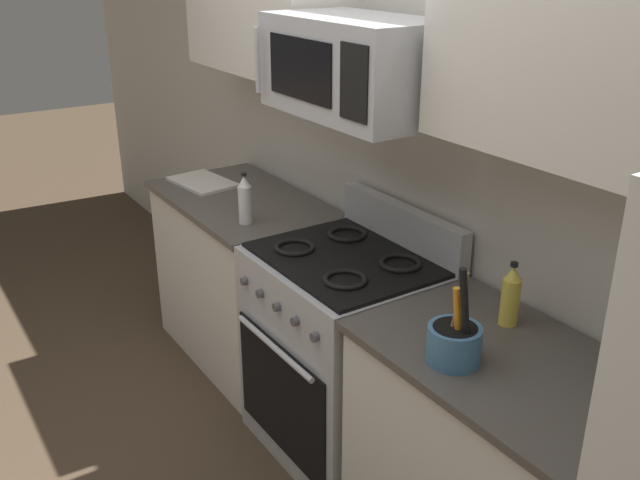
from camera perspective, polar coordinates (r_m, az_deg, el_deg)
wall_back at (r=2.97m, az=8.43°, el=6.95°), size 8.00×0.10×2.60m
counter_left at (r=3.78m, az=-6.10°, el=-3.07°), size 1.07×0.64×0.91m
range_oven at (r=3.08m, az=2.04°, el=-9.09°), size 0.76×0.68×1.09m
counter_right at (r=2.55m, az=14.14°, el=-17.98°), size 1.00×0.64×0.91m
microwave at (r=2.66m, az=2.91°, el=13.86°), size 0.74×0.44×0.35m
upper_cabinets_right at (r=2.10m, az=21.35°, el=15.46°), size 0.99×0.34×0.71m
utensil_crock at (r=2.21m, az=10.83°, el=-8.10°), size 0.17×0.17×0.34m
cutting_board at (r=3.86m, az=-9.49°, el=4.65°), size 0.40×0.29×0.02m
bottle_vinegar at (r=3.24m, az=-6.11°, el=3.23°), size 0.06×0.06×0.24m
bottle_oil at (r=2.44m, az=15.18°, el=-4.41°), size 0.06×0.06×0.23m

